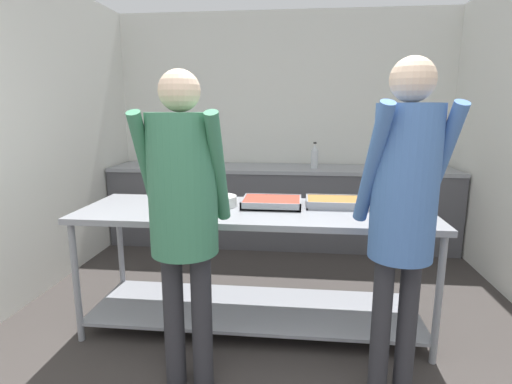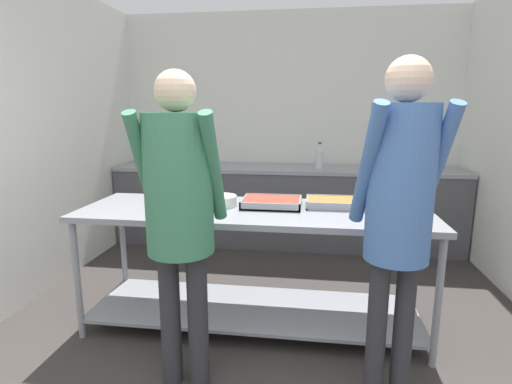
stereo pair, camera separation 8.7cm
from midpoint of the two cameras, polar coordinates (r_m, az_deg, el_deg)
wall_rear at (r=4.87m, az=5.12°, el=9.13°), size 4.02×0.06×2.65m
wall_left at (r=3.68m, az=-29.46°, el=6.88°), size 0.06×3.98×2.65m
back_counter at (r=4.62m, az=4.68°, el=-1.95°), size 3.86×0.65×0.90m
serving_counter at (r=2.83m, az=0.60°, el=-7.94°), size 2.40×0.77×0.87m
sauce_pan at (r=3.07m, az=-10.33°, el=-0.34°), size 0.42×0.28×0.08m
plate_stack at (r=2.85m, az=-4.18°, el=-1.25°), size 0.24×0.24×0.07m
serving_tray_vegetables at (r=2.83m, az=3.15°, el=-1.51°), size 0.42×0.32×0.05m
serving_tray_roast at (r=2.88m, az=12.78°, el=-1.57°), size 0.47×0.28×0.05m
guest_serving_left at (r=2.11m, az=-9.74°, el=-1.13°), size 0.45×0.35×1.73m
guest_serving_right at (r=2.04m, az=20.97°, el=-0.95°), size 0.46×0.41×1.78m
water_bottle at (r=4.45m, az=9.61°, el=5.00°), size 0.08×0.08×0.29m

